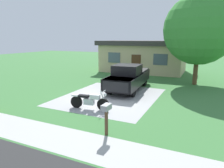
{
  "coord_description": "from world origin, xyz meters",
  "views": [
    {
      "loc": [
        5.59,
        -11.67,
        3.72
      ],
      "look_at": [
        0.21,
        -0.14,
        0.9
      ],
      "focal_mm": 32.85,
      "sensor_mm": 36.0,
      "label": 1
    }
  ],
  "objects": [
    {
      "name": "motorcycle",
      "position": [
        0.06,
        -2.66,
        0.47
      ],
      "size": [
        2.21,
        0.7,
        1.09
      ],
      "color": "black",
      "rests_on": "ground"
    },
    {
      "name": "shade_tree",
      "position": [
        4.76,
        6.36,
        4.42
      ],
      "size": [
        5.56,
        5.56,
        7.21
      ],
      "color": "brown",
      "rests_on": "ground"
    },
    {
      "name": "driveway_pad",
      "position": [
        0.0,
        0.0,
        0.0
      ],
      "size": [
        5.86,
        7.01,
        0.01
      ],
      "primitive_type": "cube",
      "color": "#A5A5A5",
      "rests_on": "ground"
    },
    {
      "name": "pickup_truck",
      "position": [
        0.39,
        2.42,
        0.95
      ],
      "size": [
        2.35,
        5.74,
        1.9
      ],
      "color": "black",
      "rests_on": "ground"
    },
    {
      "name": "neighbor_house",
      "position": [
        -1.19,
        11.31,
        1.79
      ],
      "size": [
        9.6,
        5.6,
        3.5
      ],
      "color": "tan",
      "rests_on": "ground"
    },
    {
      "name": "sidewalk_strip",
      "position": [
        0.0,
        -6.0,
        0.0
      ],
      "size": [
        36.0,
        1.8,
        0.01
      ],
      "primitive_type": "cube",
      "color": "#ADADA8",
      "rests_on": "ground"
    },
    {
      "name": "ground_plane",
      "position": [
        0.0,
        0.0,
        0.0
      ],
      "size": [
        80.0,
        80.0,
        0.0
      ],
      "primitive_type": "plane",
      "color": "#3C743A"
    },
    {
      "name": "mailbox",
      "position": [
        2.22,
        -4.99,
        0.98
      ],
      "size": [
        0.26,
        0.48,
        1.26
      ],
      "color": "#4C3823",
      "rests_on": "ground"
    }
  ]
}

